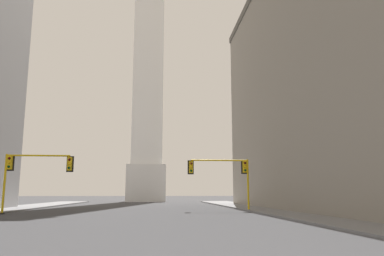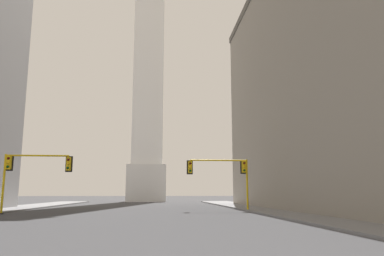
{
  "view_description": "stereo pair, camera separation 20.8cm",
  "coord_description": "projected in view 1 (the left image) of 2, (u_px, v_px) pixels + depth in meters",
  "views": [
    {
      "loc": [
        2.15,
        -2.78,
        1.69
      ],
      "look_at": [
        7.71,
        57.79,
        12.24
      ],
      "focal_mm": 35.0,
      "sensor_mm": 36.0,
      "label": 1
    },
    {
      "loc": [
        2.35,
        -2.8,
        1.69
      ],
      "look_at": [
        7.71,
        57.79,
        12.24
      ],
      "focal_mm": 35.0,
      "sensor_mm": 36.0,
      "label": 2
    }
  ],
  "objects": [
    {
      "name": "obelisk",
      "position": [
        150.0,
        23.0,
        78.79
      ],
      "size": [
        7.44,
        7.44,
        77.2
      ],
      "color": "silver",
      "rests_on": "ground_plane"
    },
    {
      "name": "sidewalk_right",
      "position": [
        296.0,
        214.0,
        28.7
      ],
      "size": [
        5.0,
        85.9,
        0.15
      ],
      "primitive_type": "cube",
      "color": "slate",
      "rests_on": "ground_plane"
    },
    {
      "name": "traffic_light_mid_left",
      "position": [
        30.0,
        168.0,
        30.6
      ],
      "size": [
        5.55,
        0.5,
        4.82
      ],
      "color": "yellow",
      "rests_on": "ground_plane"
    },
    {
      "name": "traffic_light_mid_right",
      "position": [
        226.0,
        171.0,
        35.4
      ],
      "size": [
        5.93,
        0.51,
        4.83
      ],
      "color": "yellow",
      "rests_on": "ground_plane"
    }
  ]
}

